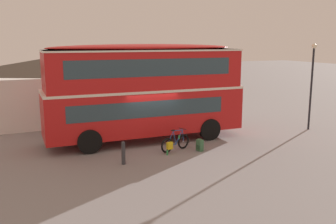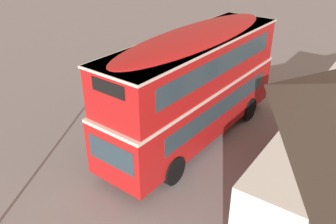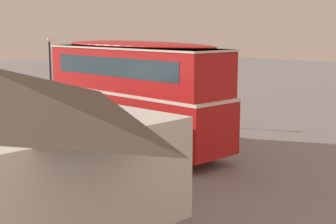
{
  "view_description": "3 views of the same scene",
  "coord_description": "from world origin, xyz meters",
  "px_view_note": "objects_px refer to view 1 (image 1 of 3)",
  "views": [
    {
      "loc": [
        -6.23,
        -16.59,
        4.95
      ],
      "look_at": [
        0.52,
        -1.23,
        1.74
      ],
      "focal_mm": 40.01,
      "sensor_mm": 36.0,
      "label": 1
    },
    {
      "loc": [
        11.47,
        7.66,
        8.45
      ],
      "look_at": [
        1.02,
        -0.07,
        1.46
      ],
      "focal_mm": 37.66,
      "sensor_mm": 36.0,
      "label": 2
    },
    {
      "loc": [
        -15.98,
        14.59,
        5.3
      ],
      "look_at": [
        -0.84,
        -0.56,
        1.64
      ],
      "focal_mm": 52.11,
      "sensor_mm": 36.0,
      "label": 3
    }
  ],
  "objects_px": {
    "backpack_on_ground": "(200,145)",
    "kerb_bollard": "(123,152)",
    "double_decker_bus": "(145,88)",
    "water_bottle_green_metal": "(167,152)",
    "street_lamp": "(312,77)",
    "touring_bicycle": "(175,143)"
  },
  "relations": [
    {
      "from": "water_bottle_green_metal",
      "to": "touring_bicycle",
      "type": "bearing_deg",
      "value": 37.54
    },
    {
      "from": "double_decker_bus",
      "to": "backpack_on_ground",
      "type": "xyz_separation_m",
      "value": [
        1.62,
        -2.73,
        -2.35
      ]
    },
    {
      "from": "street_lamp",
      "to": "touring_bicycle",
      "type": "bearing_deg",
      "value": -174.8
    },
    {
      "from": "backpack_on_ground",
      "to": "kerb_bollard",
      "type": "relative_size",
      "value": 0.59
    },
    {
      "from": "touring_bicycle",
      "to": "water_bottle_green_metal",
      "type": "relative_size",
      "value": 6.55
    },
    {
      "from": "double_decker_bus",
      "to": "backpack_on_ground",
      "type": "height_order",
      "value": "double_decker_bus"
    },
    {
      "from": "water_bottle_green_metal",
      "to": "street_lamp",
      "type": "bearing_deg",
      "value": 7.48
    },
    {
      "from": "water_bottle_green_metal",
      "to": "street_lamp",
      "type": "xyz_separation_m",
      "value": [
        9.26,
        1.22,
        2.83
      ]
    },
    {
      "from": "backpack_on_ground",
      "to": "kerb_bollard",
      "type": "distance_m",
      "value": 3.77
    },
    {
      "from": "double_decker_bus",
      "to": "water_bottle_green_metal",
      "type": "distance_m",
      "value": 3.71
    },
    {
      "from": "backpack_on_ground",
      "to": "street_lamp",
      "type": "distance_m",
      "value": 8.19
    },
    {
      "from": "kerb_bollard",
      "to": "double_decker_bus",
      "type": "bearing_deg",
      "value": 56.1
    },
    {
      "from": "touring_bicycle",
      "to": "water_bottle_green_metal",
      "type": "xyz_separation_m",
      "value": [
        -0.55,
        -0.42,
        -0.25
      ]
    },
    {
      "from": "street_lamp",
      "to": "double_decker_bus",
      "type": "bearing_deg",
      "value": 170.78
    },
    {
      "from": "backpack_on_ground",
      "to": "street_lamp",
      "type": "bearing_deg",
      "value": 9.1
    },
    {
      "from": "street_lamp",
      "to": "kerb_bollard",
      "type": "bearing_deg",
      "value": -171.79
    },
    {
      "from": "double_decker_bus",
      "to": "street_lamp",
      "type": "bearing_deg",
      "value": -9.22
    },
    {
      "from": "backpack_on_ground",
      "to": "water_bottle_green_metal",
      "type": "xyz_separation_m",
      "value": [
        -1.61,
        0.01,
        -0.18
      ]
    },
    {
      "from": "backpack_on_ground",
      "to": "water_bottle_green_metal",
      "type": "distance_m",
      "value": 1.62
    },
    {
      "from": "double_decker_bus",
      "to": "backpack_on_ground",
      "type": "relative_size",
      "value": 17.2
    },
    {
      "from": "backpack_on_ground",
      "to": "street_lamp",
      "type": "height_order",
      "value": "street_lamp"
    },
    {
      "from": "double_decker_bus",
      "to": "backpack_on_ground",
      "type": "distance_m",
      "value": 3.95
    }
  ]
}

